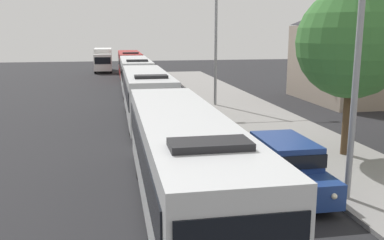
# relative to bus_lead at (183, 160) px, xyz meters

# --- Properties ---
(bus_lead) EXTENTS (2.58, 12.23, 3.21)m
(bus_lead) POSITION_rel_bus_lead_xyz_m (0.00, 0.00, 0.00)
(bus_lead) COLOR silver
(bus_lead) RESTS_ON ground_plane
(bus_second_in_line) EXTENTS (2.58, 11.24, 3.21)m
(bus_second_in_line) POSITION_rel_bus_lead_xyz_m (-0.00, 13.81, -0.00)
(bus_second_in_line) COLOR silver
(bus_second_in_line) RESTS_ON ground_plane
(bus_middle) EXTENTS (2.58, 11.39, 3.21)m
(bus_middle) POSITION_rel_bus_lead_xyz_m (-0.00, 26.81, -0.00)
(bus_middle) COLOR silver
(bus_middle) RESTS_ON ground_plane
(bus_fourth_in_line) EXTENTS (2.58, 12.09, 3.21)m
(bus_fourth_in_line) POSITION_rel_bus_lead_xyz_m (-0.00, 39.86, -0.00)
(bus_fourth_in_line) COLOR maroon
(bus_fourth_in_line) RESTS_ON ground_plane
(white_suv) EXTENTS (1.86, 4.82, 1.90)m
(white_suv) POSITION_rel_bus_lead_xyz_m (3.70, 0.94, -0.66)
(white_suv) COLOR navy
(white_suv) RESTS_ON ground_plane
(box_truck_oncoming) EXTENTS (2.35, 7.46, 3.15)m
(box_truck_oncoming) POSITION_rel_bus_lead_xyz_m (-3.30, 48.79, 0.01)
(box_truck_oncoming) COLOR white
(box_truck_oncoming) RESTS_ON ground_plane
(streetlamp_near) EXTENTS (5.01, 0.28, 7.64)m
(streetlamp_near) POSITION_rel_bus_lead_xyz_m (5.40, -0.19, 3.13)
(streetlamp_near) COLOR gray
(streetlamp_near) RESTS_ON sidewalk
(streetlamp_mid) EXTENTS (6.53, 0.28, 8.51)m
(streetlamp_mid) POSITION_rel_bus_lead_xyz_m (5.40, 18.22, 3.69)
(streetlamp_mid) COLOR gray
(streetlamp_mid) RESTS_ON sidewalk
(roadside_tree) EXTENTS (4.71, 4.71, 7.23)m
(roadside_tree) POSITION_rel_bus_lead_xyz_m (7.97, 4.51, 3.32)
(roadside_tree) COLOR #4C3823
(roadside_tree) RESTS_ON sidewalk
(house_distant_gabled) EXTENTS (8.38, 9.77, 8.25)m
(house_distant_gabled) POSITION_rel_bus_lead_xyz_m (17.23, 18.92, 2.52)
(house_distant_gabled) COLOR gray
(house_distant_gabled) RESTS_ON ground_plane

